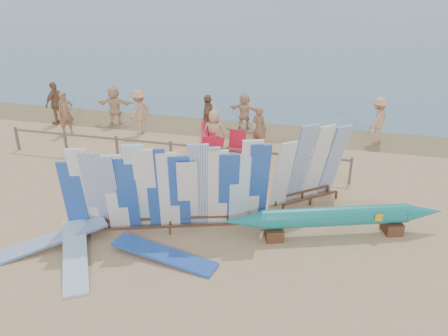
% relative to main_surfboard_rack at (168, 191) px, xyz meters
% --- Properties ---
extents(ground, '(160.00, 160.00, 0.00)m').
position_rel_main_surfboard_rack_xyz_m(ground, '(-1.36, 0.96, -1.19)').
color(ground, tan).
rests_on(ground, ground).
extents(wet_sand_strip, '(40.00, 2.60, 0.01)m').
position_rel_main_surfboard_rack_xyz_m(wet_sand_strip, '(-1.36, 8.16, -1.19)').
color(wet_sand_strip, olive).
rests_on(wet_sand_strip, ground).
extents(fence, '(12.08, 0.08, 0.90)m').
position_rel_main_surfboard_rack_xyz_m(fence, '(-1.36, 3.96, -0.56)').
color(fence, '#68594E').
rests_on(fence, ground).
extents(main_surfboard_rack, '(5.17, 2.24, 2.64)m').
position_rel_main_surfboard_rack_xyz_m(main_surfboard_rack, '(0.00, 0.00, 0.00)').
color(main_surfboard_rack, brown).
rests_on(main_surfboard_rack, ground).
extents(side_surfboard_rack, '(2.17, 1.93, 2.57)m').
position_rel_main_surfboard_rack_xyz_m(side_surfboard_rack, '(3.42, 2.42, -0.02)').
color(side_surfboard_rack, brown).
rests_on(side_surfboard_rack, ground).
extents(outrigger_canoe, '(5.66, 2.34, 0.83)m').
position_rel_main_surfboard_rack_xyz_m(outrigger_canoe, '(4.23, 0.77, -0.66)').
color(outrigger_canoe, brown).
rests_on(outrigger_canoe, ground).
extents(vendor_table, '(1.07, 0.87, 1.24)m').
position_rel_main_surfboard_rack_xyz_m(vendor_table, '(1.22, 1.11, -0.78)').
color(vendor_table, brown).
rests_on(vendor_table, ground).
extents(flat_board_a, '(1.81, 2.62, 0.38)m').
position_rel_main_surfboard_rack_xyz_m(flat_board_a, '(-1.75, -1.86, -1.19)').
color(flat_board_a, '#96CAF0').
rests_on(flat_board_a, ground).
extents(flat_board_d, '(2.76, 1.05, 0.23)m').
position_rel_main_surfboard_rack_xyz_m(flat_board_d, '(0.27, -1.24, -1.19)').
color(flat_board_d, blue).
rests_on(flat_board_d, ground).
extents(flat_board_e, '(2.40, 2.17, 0.41)m').
position_rel_main_surfboard_rack_xyz_m(flat_board_e, '(-2.63, -1.39, -1.19)').
color(flat_board_e, white).
rests_on(flat_board_e, ground).
extents(beach_chair_left, '(0.77, 0.79, 0.95)m').
position_rel_main_surfboard_rack_xyz_m(beach_chair_left, '(0.00, 4.43, -0.91)').
color(beach_chair_left, red).
rests_on(beach_chair_left, ground).
extents(beach_chair_right, '(0.68, 0.70, 0.96)m').
position_rel_main_surfboard_rack_xyz_m(beach_chair_right, '(0.66, 5.15, -0.91)').
color(beach_chair_right, red).
rests_on(beach_chair_right, ground).
extents(stroller, '(0.80, 0.99, 1.18)m').
position_rel_main_surfboard_rack_xyz_m(stroller, '(-0.30, 5.04, -0.71)').
color(stroller, red).
rests_on(stroller, ground).
extents(beachgoer_4, '(0.52, 1.10, 1.84)m').
position_rel_main_surfboard_rack_xyz_m(beachgoer_4, '(-0.73, 6.58, -0.27)').
color(beachgoer_4, '#8C6042').
rests_on(beachgoer_4, ground).
extents(beachgoer_5, '(1.48, 0.69, 1.54)m').
position_rel_main_surfboard_rack_xyz_m(beachgoer_5, '(0.39, 8.17, -0.42)').
color(beachgoer_5, beige).
rests_on(beachgoer_5, ground).
extents(beachgoer_1, '(0.66, 0.72, 1.74)m').
position_rel_main_surfboard_rack_xyz_m(beachgoer_1, '(-6.45, 5.93, -0.32)').
color(beachgoer_1, '#8C6042').
rests_on(beachgoer_1, ground).
extents(beachgoer_extra_1, '(0.76, 1.15, 1.81)m').
position_rel_main_surfboard_rack_xyz_m(beachgoer_extra_1, '(-7.49, 6.95, -0.28)').
color(beachgoer_extra_1, '#8C6042').
rests_on(beachgoer_extra_1, ground).
extents(beachgoer_9, '(0.96, 1.25, 1.79)m').
position_rel_main_surfboard_rack_xyz_m(beachgoer_9, '(5.62, 7.89, -0.29)').
color(beachgoer_9, tan).
rests_on(beachgoer_9, ground).
extents(beachgoer_7, '(0.68, 0.55, 1.65)m').
position_rel_main_surfboard_rack_xyz_m(beachgoer_7, '(1.35, 6.11, -0.36)').
color(beachgoer_7, '#8C6042').
rests_on(beachgoer_7, ground).
extents(beachgoer_11, '(1.61, 0.74, 1.67)m').
position_rel_main_surfboard_rack_xyz_m(beachgoer_11, '(-5.04, 7.44, -0.35)').
color(beachgoer_11, beige).
rests_on(beachgoer_11, ground).
extents(beachgoer_3, '(0.88, 1.26, 1.80)m').
position_rel_main_surfboard_rack_xyz_m(beachgoer_3, '(-3.63, 6.69, -0.29)').
color(beachgoer_3, tan).
rests_on(beachgoer_3, ground).
extents(beachgoer_6, '(0.86, 0.48, 1.69)m').
position_rel_main_surfboard_rack_xyz_m(beachgoer_6, '(-0.14, 5.24, -0.34)').
color(beachgoer_6, tan).
rests_on(beachgoer_6, ground).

